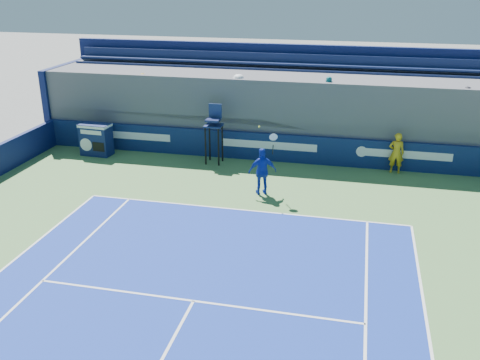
% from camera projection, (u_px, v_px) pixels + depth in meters
% --- Properties ---
extents(ball_person, '(0.61, 0.40, 1.65)m').
position_uv_depth(ball_person, '(396.00, 153.00, 21.10)').
color(ball_person, gold).
rests_on(ball_person, apron).
extents(back_hoarding, '(20.40, 0.21, 1.20)m').
position_uv_depth(back_hoarding, '(270.00, 147.00, 22.55)').
color(back_hoarding, '#0D1C49').
rests_on(back_hoarding, ground).
extents(match_clock, '(1.36, 0.81, 1.40)m').
position_uv_depth(match_clock, '(96.00, 139.00, 23.22)').
color(match_clock, '#0E1A4A').
rests_on(match_clock, ground).
extents(umpire_chair, '(0.72, 0.72, 2.48)m').
position_uv_depth(umpire_chair, '(214.00, 128.00, 21.96)').
color(umpire_chair, black).
rests_on(umpire_chair, ground).
extents(tennis_player, '(1.09, 0.77, 2.57)m').
position_uv_depth(tennis_player, '(262.00, 171.00, 19.04)').
color(tennis_player, '#142EA8').
rests_on(tennis_player, apron).
extents(stadium_seating, '(21.00, 4.05, 4.40)m').
position_uv_depth(stadium_seating, '(278.00, 107.00, 23.96)').
color(stadium_seating, '#55555A').
rests_on(stadium_seating, ground).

